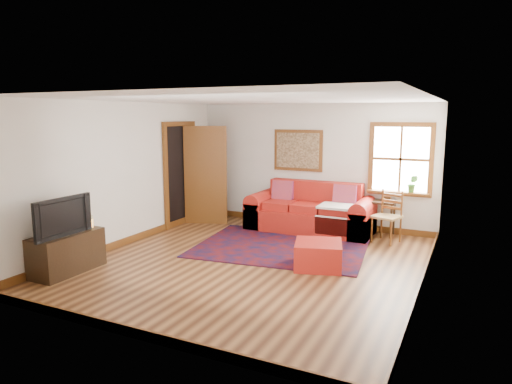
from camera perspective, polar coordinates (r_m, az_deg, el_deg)
The scene contains 13 objects.
ground at distance 7.20m, azimuth -0.36°, elevation -8.76°, with size 5.50×5.50×0.00m, color #482613.
room_envelope at distance 6.88m, azimuth -0.32°, elevation 4.44°, with size 5.04×5.54×2.52m.
window at distance 8.98m, azimuth 17.76°, elevation 3.03°, with size 1.18×0.20×1.38m.
doorway at distance 9.56m, azimuth -7.55°, elevation 2.30°, with size 0.89×1.08×2.14m.
framed_artwork at distance 9.48m, azimuth 5.26°, elevation 5.20°, with size 1.05×0.07×0.85m.
persian_rug at distance 8.02m, azimuth 3.21°, elevation -6.78°, with size 2.85×2.28×0.02m, color #500B0C.
red_leather_sofa at distance 9.10m, azimuth 6.85°, elevation -2.86°, with size 2.44×1.01×0.95m.
red_ottoman at distance 6.98m, azimuth 7.78°, elevation -7.78°, with size 0.69×0.69×0.39m, color #B01E16.
side_table at distance 8.97m, azimuth 15.33°, elevation -1.80°, with size 0.56×0.42×0.67m.
ladder_back_chair at distance 8.56m, azimuth 16.20°, elevation -2.69°, with size 0.54×0.53×0.93m.
media_cabinet at distance 7.24m, azimuth -22.53°, elevation -7.02°, with size 0.47×1.06×0.58m, color black.
television at distance 7.01m, azimuth -23.46°, elevation -2.80°, with size 0.97×0.13×0.56m, color black.
candle_hurricane at distance 7.38m, azimuth -20.11°, elevation -3.56°, with size 0.12×0.12×0.18m.
Camera 1 is at (3.01, -6.14, 2.27)m, focal length 32.00 mm.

